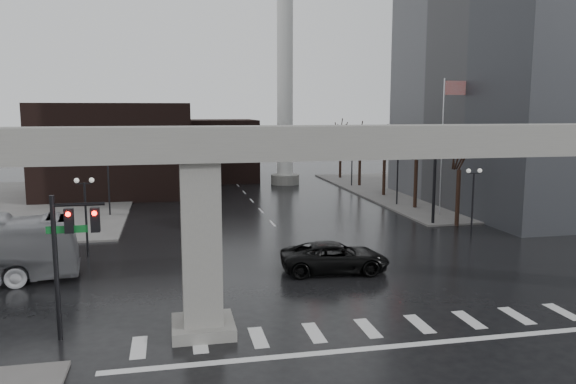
# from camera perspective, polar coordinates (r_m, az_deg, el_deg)

# --- Properties ---
(ground) EXTENTS (160.00, 160.00, 0.00)m
(ground) POSITION_cam_1_polar(r_m,az_deg,el_deg) (26.07, 7.34, -12.75)
(ground) COLOR black
(ground) RESTS_ON ground
(sidewalk_ne) EXTENTS (28.00, 36.00, 0.15)m
(sidewalk_ne) POSITION_cam_1_polar(r_m,az_deg,el_deg) (68.73, 18.02, 0.21)
(sidewalk_ne) COLOR slate
(sidewalk_ne) RESTS_ON ground
(elevated_guideway) EXTENTS (48.00, 2.60, 8.70)m
(elevated_guideway) POSITION_cam_1_polar(r_m,az_deg,el_deg) (24.90, 10.39, 2.50)
(elevated_guideway) COLOR gray
(elevated_guideway) RESTS_ON ground
(building_far_left) EXTENTS (16.00, 14.00, 10.00)m
(building_far_left) POSITION_cam_1_polar(r_m,az_deg,el_deg) (65.33, -17.07, 4.19)
(building_far_left) COLOR black
(building_far_left) RESTS_ON ground
(building_far_mid) EXTENTS (10.00, 10.00, 8.00)m
(building_far_mid) POSITION_cam_1_polar(r_m,az_deg,el_deg) (75.36, -7.22, 4.25)
(building_far_mid) COLOR black
(building_far_mid) RESTS_ON ground
(smokestack) EXTENTS (3.60, 3.60, 30.00)m
(smokestack) POSITION_cam_1_polar(r_m,az_deg,el_deg) (70.47, -0.31, 11.64)
(smokestack) COLOR white
(smokestack) RESTS_ON ground
(signal_mast_arm) EXTENTS (12.12, 0.43, 8.00)m
(signal_mast_arm) POSITION_cam_1_polar(r_m,az_deg,el_deg) (45.24, 10.42, 3.77)
(signal_mast_arm) COLOR black
(signal_mast_arm) RESTS_ON ground
(signal_left_pole) EXTENTS (2.30, 0.30, 6.00)m
(signal_left_pole) POSITION_cam_1_polar(r_m,az_deg,el_deg) (24.36, -21.36, -4.77)
(signal_left_pole) COLOR black
(signal_left_pole) RESTS_ON ground
(flagpole_assembly) EXTENTS (2.06, 0.12, 12.00)m
(flagpole_assembly) POSITION_cam_1_polar(r_m,az_deg,el_deg) (50.70, 15.73, 6.00)
(flagpole_assembly) COLOR silver
(flagpole_assembly) RESTS_ON ground
(lamp_right_0) EXTENTS (1.22, 0.32, 5.11)m
(lamp_right_0) POSITION_cam_1_polar(r_m,az_deg,el_deg) (43.21, 18.30, 0.12)
(lamp_right_0) COLOR black
(lamp_right_0) RESTS_ON ground
(lamp_right_1) EXTENTS (1.22, 0.32, 5.11)m
(lamp_right_1) POSITION_cam_1_polar(r_m,az_deg,el_deg) (55.65, 11.07, 2.16)
(lamp_right_1) COLOR black
(lamp_right_1) RESTS_ON ground
(lamp_right_2) EXTENTS (1.22, 0.32, 5.11)m
(lamp_right_2) POSITION_cam_1_polar(r_m,az_deg,el_deg) (68.69, 6.52, 3.42)
(lamp_right_2) COLOR black
(lamp_right_2) RESTS_ON ground
(lamp_left_0) EXTENTS (1.22, 0.32, 5.11)m
(lamp_left_0) POSITION_cam_1_polar(r_m,az_deg,el_deg) (37.77, -19.90, -1.10)
(lamp_left_0) COLOR black
(lamp_left_0) RESTS_ON ground
(lamp_left_1) EXTENTS (1.22, 0.32, 5.11)m
(lamp_left_1) POSITION_cam_1_polar(r_m,az_deg,el_deg) (51.54, -17.79, 1.42)
(lamp_left_1) COLOR black
(lamp_left_1) RESTS_ON ground
(lamp_left_2) EXTENTS (1.22, 0.32, 5.11)m
(lamp_left_2) POSITION_cam_1_polar(r_m,az_deg,el_deg) (65.40, -16.57, 2.88)
(lamp_left_2) COLOR black
(lamp_left_2) RESTS_ON ground
(tree_right_0) EXTENTS (1.09, 1.58, 7.50)m
(tree_right_0) POSITION_cam_1_polar(r_m,az_deg,el_deg) (47.26, 16.91, 0.02)
(tree_right_0) COLOR black
(tree_right_0) RESTS_ON ground
(tree_right_1) EXTENTS (1.09, 1.61, 7.67)m
(tree_right_1) POSITION_cam_1_polar(r_m,az_deg,el_deg) (54.33, 12.87, 1.29)
(tree_right_1) COLOR black
(tree_right_1) RESTS_ON ground
(tree_right_2) EXTENTS (1.10, 1.63, 7.85)m
(tree_right_2) POSITION_cam_1_polar(r_m,az_deg,el_deg) (61.63, 9.77, 2.26)
(tree_right_2) COLOR black
(tree_right_2) RESTS_ON ground
(tree_right_3) EXTENTS (1.11, 1.66, 8.02)m
(tree_right_3) POSITION_cam_1_polar(r_m,az_deg,el_deg) (69.08, 7.32, 3.02)
(tree_right_3) COLOR black
(tree_right_3) RESTS_ON ground
(tree_right_4) EXTENTS (1.12, 1.69, 8.19)m
(tree_right_4) POSITION_cam_1_polar(r_m,az_deg,el_deg) (76.64, 5.36, 3.63)
(tree_right_4) COLOR black
(tree_right_4) RESTS_ON ground
(pickup_truck) EXTENTS (6.51, 3.44, 1.75)m
(pickup_truck) POSITION_cam_1_polar(r_m,az_deg,el_deg) (32.89, 4.79, -6.62)
(pickup_truck) COLOR black
(pickup_truck) RESTS_ON ground
(far_car) EXTENTS (2.38, 4.77, 1.56)m
(far_car) POSITION_cam_1_polar(r_m,az_deg,el_deg) (46.43, -9.25, -2.38)
(far_car) COLOR black
(far_car) RESTS_ON ground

